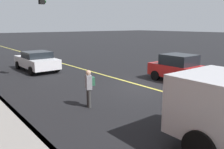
% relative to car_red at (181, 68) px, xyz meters
% --- Properties ---
extents(ground, '(200.00, 200.00, 0.00)m').
position_rel_car_red_xyz_m(ground, '(0.42, 2.52, -0.82)').
color(ground, black).
extents(curb_edge, '(80.00, 0.16, 0.15)m').
position_rel_car_red_xyz_m(curb_edge, '(0.42, 9.46, -0.74)').
color(curb_edge, slate).
rests_on(curb_edge, ground).
extents(lane_stripe_center, '(80.00, 0.16, 0.01)m').
position_rel_car_red_xyz_m(lane_stripe_center, '(0.42, 2.52, -0.81)').
color(lane_stripe_center, '#D8CC4C').
rests_on(lane_stripe_center, ground).
extents(car_red, '(3.94, 1.96, 1.64)m').
position_rel_car_red_xyz_m(car_red, '(0.00, 0.00, 0.00)').
color(car_red, red).
rests_on(car_red, ground).
extents(car_white, '(4.51, 2.11, 1.45)m').
position_rel_car_red_xyz_m(car_white, '(8.90, 5.48, -0.07)').
color(car_white, silver).
rests_on(car_white, ground).
extents(pedestrian_with_backpack, '(0.43, 0.45, 1.57)m').
position_rel_car_red_xyz_m(pedestrian_with_backpack, '(-0.27, 6.71, 0.09)').
color(pedestrian_with_backpack, '#383838').
rests_on(pedestrian_with_backpack, ground).
extents(traffic_light_mast, '(0.28, 4.02, 5.78)m').
position_rel_car_red_xyz_m(traffic_light_mast, '(5.68, 8.27, 3.14)').
color(traffic_light_mast, '#1E3823').
rests_on(traffic_light_mast, ground).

